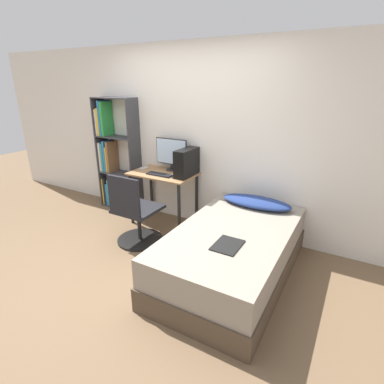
% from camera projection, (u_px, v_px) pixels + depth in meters
% --- Properties ---
extents(ground_plane, '(14.00, 14.00, 0.00)m').
position_uv_depth(ground_plane, '(126.00, 271.00, 3.35)').
color(ground_plane, brown).
extents(wall_back, '(8.00, 0.05, 2.50)m').
position_uv_depth(wall_back, '(194.00, 138.00, 4.18)').
color(wall_back, silver).
rests_on(wall_back, ground_plane).
extents(desk, '(0.93, 0.58, 0.78)m').
position_uv_depth(desk, '(163.00, 182.00, 4.29)').
color(desk, '#997047').
rests_on(desk, ground_plane).
extents(bookshelf, '(0.71, 0.28, 1.78)m').
position_uv_depth(bookshelf, '(112.00, 157.00, 4.86)').
color(bookshelf, '#38383D').
rests_on(bookshelf, ground_plane).
extents(office_chair, '(0.60, 0.60, 0.95)m').
position_uv_depth(office_chair, '(136.00, 218.00, 3.83)').
color(office_chair, black).
rests_on(office_chair, ground_plane).
extents(bed, '(1.13, 1.98, 0.55)m').
position_uv_depth(bed, '(232.00, 253.00, 3.21)').
color(bed, '#4C3D2D').
rests_on(bed, ground_plane).
extents(pillow, '(0.86, 0.36, 0.11)m').
position_uv_depth(pillow, '(256.00, 202.00, 3.69)').
color(pillow, navy).
rests_on(pillow, bed).
extents(magazine, '(0.24, 0.32, 0.01)m').
position_uv_depth(magazine, '(227.00, 245.00, 2.81)').
color(magazine, black).
rests_on(magazine, bed).
extents(monitor, '(0.51, 0.17, 0.46)m').
position_uv_depth(monitor, '(171.00, 153.00, 4.30)').
color(monitor, black).
rests_on(monitor, desk).
extents(keyboard, '(0.38, 0.12, 0.02)m').
position_uv_depth(keyboard, '(159.00, 175.00, 4.13)').
color(keyboard, black).
rests_on(keyboard, desk).
extents(pc_tower, '(0.17, 0.43, 0.37)m').
position_uv_depth(pc_tower, '(187.00, 163.00, 4.05)').
color(pc_tower, black).
rests_on(pc_tower, desk).
extents(mouse, '(0.06, 0.09, 0.02)m').
position_uv_depth(mouse, '(174.00, 177.00, 4.02)').
color(mouse, black).
rests_on(mouse, desk).
extents(phone, '(0.07, 0.14, 0.01)m').
position_uv_depth(phone, '(144.00, 168.00, 4.47)').
color(phone, '#B7B7BC').
rests_on(phone, desk).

